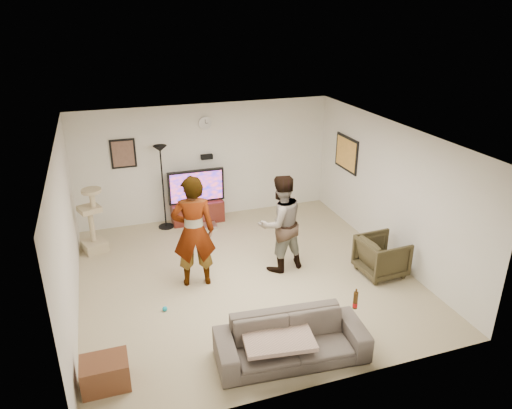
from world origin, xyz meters
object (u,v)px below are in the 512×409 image
object	(u,v)px
tv	(196,186)
person_right	(280,223)
beer_bottle	(355,300)
cat_tree	(91,220)
tv_stand	(197,211)
person_left	(194,232)
floor_lamp	(163,188)
side_table	(105,373)
armchair	(382,256)
sofa	(291,340)

from	to	relation	value
tv	person_right	world-z (taller)	person_right
beer_bottle	cat_tree	bearing A→B (deg)	129.80
tv_stand	person_left	bearing A→B (deg)	-102.83
floor_lamp	side_table	size ratio (longest dim) A/B	3.11
tv_stand	cat_tree	xyz separation A→B (m)	(-2.16, -0.69, 0.41)
side_table	armchair	bearing A→B (deg)	14.81
floor_lamp	person_left	distance (m)	2.37
side_table	beer_bottle	bearing A→B (deg)	-4.63
person_left	sofa	size ratio (longest dim) A/B	0.97
person_left	beer_bottle	size ratio (longest dim) A/B	7.68
floor_lamp	tv_stand	bearing A→B (deg)	6.45
person_left	cat_tree	bearing A→B (deg)	-39.73
tv_stand	tv	size ratio (longest dim) A/B	0.92
armchair	tv	bearing A→B (deg)	35.89
cat_tree	person_right	size ratio (longest dim) A/B	0.73
person_right	beer_bottle	distance (m)	2.26
tv_stand	person_left	size ratio (longest dim) A/B	0.58
sofa	side_table	size ratio (longest dim) A/B	3.48
person_left	beer_bottle	bearing A→B (deg)	135.42
beer_bottle	armchair	size ratio (longest dim) A/B	0.33
tv_stand	side_table	size ratio (longest dim) A/B	1.94
side_table	tv_stand	bearing A→B (deg)	64.51
sofa	armchair	bearing A→B (deg)	38.07
cat_tree	beer_bottle	xyz separation A→B (m)	(3.32, -3.98, 0.07)
cat_tree	person_right	xyz separation A→B (m)	(3.12, -1.74, 0.24)
tv	armchair	world-z (taller)	tv
beer_bottle	side_table	size ratio (longest dim) A/B	0.44
tv_stand	sofa	bearing A→B (deg)	-86.98
sofa	beer_bottle	size ratio (longest dim) A/B	7.95
tv	beer_bottle	xyz separation A→B (m)	(1.16, -4.68, -0.11)
tv	person_left	size ratio (longest dim) A/B	0.62
floor_lamp	armchair	world-z (taller)	floor_lamp
person_left	beer_bottle	world-z (taller)	person_left
sofa	side_table	bearing A→B (deg)	178.77
floor_lamp	cat_tree	world-z (taller)	floor_lamp
armchair	side_table	bearing A→B (deg)	101.81
beer_bottle	side_table	xyz separation A→B (m)	(-3.26, 0.26, -0.52)
person_right	sofa	bearing A→B (deg)	61.71
side_table	tv	bearing A→B (deg)	64.51
tv_stand	floor_lamp	bearing A→B (deg)	-173.55
armchair	tv_stand	bearing A→B (deg)	35.89
tv_stand	floor_lamp	size ratio (longest dim) A/B	0.62
floor_lamp	armchair	size ratio (longest dim) A/B	2.37
sofa	armchair	size ratio (longest dim) A/B	2.65
floor_lamp	sofa	world-z (taller)	floor_lamp
floor_lamp	cat_tree	xyz separation A→B (m)	(-1.45, -0.61, -0.25)
floor_lamp	tv	bearing A→B (deg)	6.45
sofa	tv_stand	bearing A→B (deg)	98.21
person_left	person_right	world-z (taller)	person_left
floor_lamp	person_right	bearing A→B (deg)	-54.73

